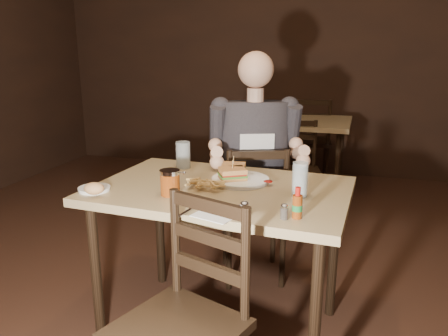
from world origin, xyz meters
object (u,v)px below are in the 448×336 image
(dinner_plate, at_px, (240,181))
(hot_sauce, at_px, (297,203))
(bg_table, at_px, (306,130))
(syrup_dispenser, at_px, (170,183))
(diner, at_px, (256,135))
(chair_far, at_px, (253,211))
(bg_chair_far, at_px, (310,141))
(bg_chair_near, at_px, (297,172))
(main_table, at_px, (221,203))
(glass_left, at_px, (183,155))
(side_plate, at_px, (94,189))
(glass_right, at_px, (300,180))
(chair_near, at_px, (177,330))

(dinner_plate, height_order, hot_sauce, hot_sauce)
(hot_sauce, bearing_deg, bg_table, 95.06)
(syrup_dispenser, bearing_deg, diner, 75.87)
(chair_far, xyz_separation_m, bg_chair_far, (0.15, 2.14, 0.03))
(bg_chair_near, height_order, hot_sauce, hot_sauce)
(main_table, height_order, chair_far, chair_far)
(chair_far, distance_m, hot_sauce, 1.04)
(glass_left, relative_size, side_plate, 1.02)
(dinner_plate, height_order, glass_right, glass_right)
(chair_far, height_order, chair_near, chair_near)
(hot_sauce, xyz_separation_m, syrup_dispenser, (-0.58, 0.12, -0.00))
(bg_table, distance_m, side_plate, 2.51)
(bg_table, xyz_separation_m, glass_left, (-0.48, -1.90, 0.16))
(hot_sauce, distance_m, syrup_dispenser, 0.59)
(diner, height_order, glass_right, diner)
(bg_table, relative_size, bg_chair_far, 0.89)
(side_plate, bearing_deg, bg_chair_far, 76.16)
(glass_left, bearing_deg, chair_near, -70.46)
(dinner_plate, distance_m, glass_right, 0.34)
(chair_near, relative_size, hot_sauce, 7.06)
(bg_table, height_order, glass_left, glass_left)
(bg_chair_far, bearing_deg, dinner_plate, 81.52)
(dinner_plate, xyz_separation_m, syrup_dispenser, (-0.25, -0.28, 0.05))
(glass_left, relative_size, hot_sauce, 1.16)
(main_table, distance_m, syrup_dispenser, 0.29)
(bg_table, height_order, hot_sauce, hot_sauce)
(bg_table, height_order, diner, diner)
(chair_far, xyz_separation_m, glass_left, (-0.33, -0.31, 0.41))
(bg_table, distance_m, glass_right, 2.23)
(bg_table, bearing_deg, bg_chair_far, 90.00)
(chair_near, height_order, bg_chair_near, chair_near)
(syrup_dispenser, bearing_deg, chair_far, 78.03)
(side_plate, bearing_deg, chair_near, -37.32)
(chair_near, distance_m, diner, 1.30)
(chair_far, xyz_separation_m, chair_near, (0.00, -1.25, 0.01))
(bg_chair_far, height_order, syrup_dispenser, bg_chair_far)
(glass_right, distance_m, syrup_dispenser, 0.58)
(chair_far, distance_m, bg_chair_near, 1.05)
(dinner_plate, height_order, syrup_dispenser, syrup_dispenser)
(bg_chair_far, bearing_deg, glass_right, 87.95)
(bg_table, relative_size, hot_sauce, 6.50)
(chair_near, height_order, hot_sauce, hot_sauce)
(chair_near, xyz_separation_m, syrup_dispenser, (-0.22, 0.49, 0.38))
(bg_table, bearing_deg, side_plate, -106.85)
(bg_table, xyz_separation_m, bg_chair_near, (0.00, -0.55, -0.27))
(bg_table, distance_m, chair_far, 1.62)
(chair_near, bearing_deg, bg_chair_far, 107.62)
(hot_sauce, xyz_separation_m, side_plate, (-0.95, 0.08, -0.06))
(syrup_dispenser, bearing_deg, bg_table, 85.08)
(diner, relative_size, hot_sauce, 7.55)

